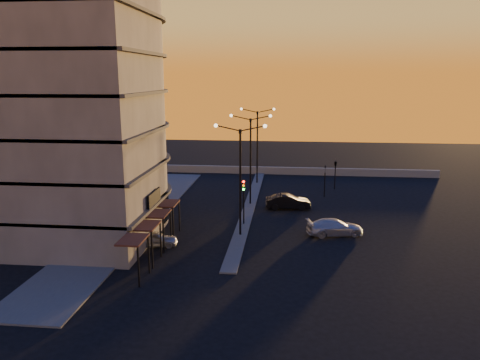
% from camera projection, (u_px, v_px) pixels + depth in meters
% --- Properties ---
extents(ground, '(120.00, 120.00, 0.00)m').
position_uv_depth(ground, '(240.00, 236.00, 39.80)').
color(ground, black).
rests_on(ground, ground).
extents(sidewalk_west, '(5.00, 40.00, 0.12)m').
position_uv_depth(sidewalk_west, '(136.00, 217.00, 44.76)').
color(sidewalk_west, '#51514E').
rests_on(sidewalk_west, ground).
extents(median, '(1.20, 36.00, 0.12)m').
position_uv_depth(median, '(250.00, 204.00, 49.49)').
color(median, '#51514E').
rests_on(median, ground).
extents(parapet, '(44.00, 0.50, 1.00)m').
position_uv_depth(parapet, '(274.00, 171.00, 64.72)').
color(parapet, slate).
rests_on(parapet, ground).
extents(building, '(14.35, 17.08, 25.00)m').
position_uv_depth(building, '(72.00, 93.00, 38.70)').
color(building, '#615B55').
rests_on(building, ground).
extents(streetlamp_near, '(4.32, 0.32, 9.51)m').
position_uv_depth(streetlamp_near, '(240.00, 171.00, 38.59)').
color(streetlamp_near, black).
rests_on(streetlamp_near, ground).
extents(streetlamp_mid, '(4.32, 0.32, 9.51)m').
position_uv_depth(streetlamp_mid, '(251.00, 152.00, 48.29)').
color(streetlamp_mid, black).
rests_on(streetlamp_mid, ground).
extents(streetlamp_far, '(4.32, 0.32, 9.51)m').
position_uv_depth(streetlamp_far, '(257.00, 140.00, 58.00)').
color(streetlamp_far, black).
rests_on(streetlamp_far, ground).
extents(traffic_light_main, '(0.28, 0.44, 4.25)m').
position_uv_depth(traffic_light_main, '(244.00, 195.00, 41.96)').
color(traffic_light_main, black).
rests_on(traffic_light_main, ground).
extents(signal_east_a, '(0.13, 0.16, 3.60)m').
position_uv_depth(signal_east_a, '(325.00, 180.00, 52.14)').
color(signal_east_a, black).
rests_on(signal_east_a, ground).
extents(signal_east_b, '(0.42, 1.99, 3.60)m').
position_uv_depth(signal_east_b, '(336.00, 164.00, 55.61)').
color(signal_east_b, black).
rests_on(signal_east_b, ground).
extents(car_hatchback, '(3.79, 2.04, 1.22)m').
position_uv_depth(car_hatchback, '(155.00, 239.00, 37.18)').
color(car_hatchback, '#BABEC2').
rests_on(car_hatchback, ground).
extents(car_sedan, '(4.69, 2.01, 1.50)m').
position_uv_depth(car_sedan, '(288.00, 202.00, 47.67)').
color(car_sedan, black).
rests_on(car_sedan, ground).
extents(car_wagon, '(5.10, 2.95, 1.39)m').
position_uv_depth(car_wagon, '(335.00, 227.00, 39.83)').
color(car_wagon, '#B5B6BD').
rests_on(car_wagon, ground).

